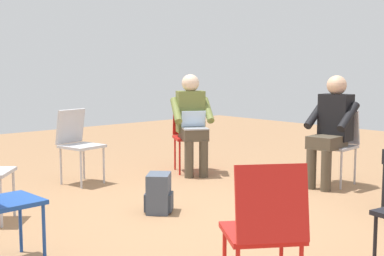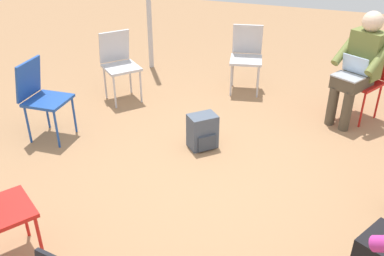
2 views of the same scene
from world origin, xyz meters
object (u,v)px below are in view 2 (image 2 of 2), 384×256
chair_northeast (119,61)px  chair_southeast (365,76)px  backpack_near_laptop_user (202,133)px  person_with_laptop (360,63)px  chair_north (41,94)px  chair_east (246,54)px

chair_northeast → chair_southeast: size_ratio=1.00×
backpack_near_laptop_user → person_with_laptop: bearing=-51.6°
chair_north → chair_southeast: 3.55m
chair_north → chair_southeast: bearing=114.8°
chair_northeast → chair_east: 1.63m
chair_southeast → person_with_laptop: person_with_laptop is taller
chair_north → backpack_near_laptop_user: size_ratio=2.36×
chair_southeast → person_with_laptop: 0.26m
chair_southeast → chair_north: bearing=57.5°
person_with_laptop → backpack_near_laptop_user: 1.90m
chair_east → chair_northeast: bearing=18.2°
chair_southeast → backpack_near_laptop_user: 2.01m
chair_northeast → chair_southeast: same height
chair_northeast → person_with_laptop: 2.80m
chair_northeast → chair_east: size_ratio=1.00×
chair_northeast → person_with_laptop: person_with_laptop is taller
backpack_near_laptop_user → chair_northeast: bearing=59.4°
chair_southeast → backpack_near_laptop_user: chair_southeast is taller
chair_north → backpack_near_laptop_user: 1.71m
person_with_laptop → chair_east: bearing=11.5°
chair_northeast → chair_southeast: 2.90m
person_with_laptop → chair_southeast: bearing=-90.0°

